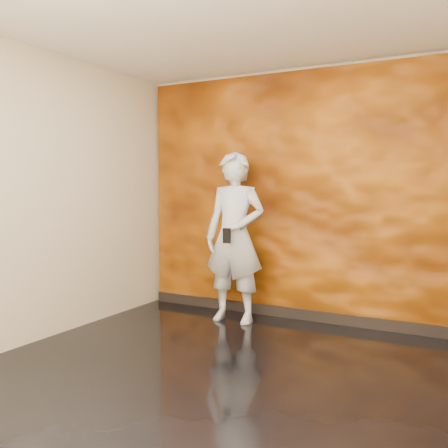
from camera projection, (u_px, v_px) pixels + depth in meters
room at (219, 199)px, 3.80m from camera, size 4.02×4.02×2.81m
feature_wall at (304, 196)px, 5.52m from camera, size 3.90×0.06×2.75m
baseboard at (302, 314)px, 5.59m from camera, size 3.90×0.04×0.12m
man at (235, 237)px, 5.48m from camera, size 0.70×0.48×1.87m
phone at (227, 236)px, 5.23m from camera, size 0.09×0.02×0.16m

